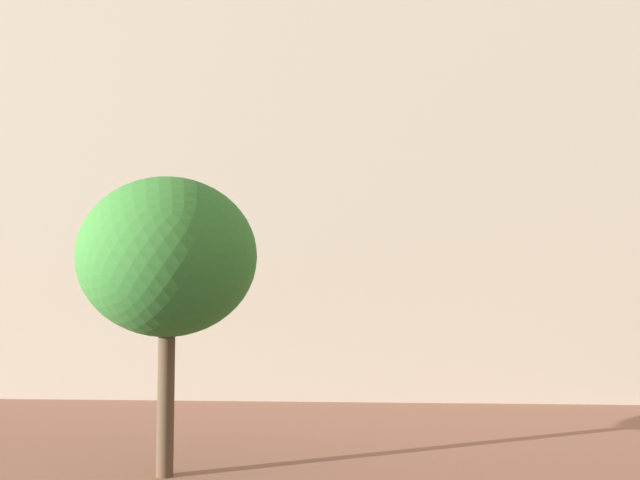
{
  "coord_description": "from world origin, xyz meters",
  "views": [
    {
      "loc": [
        0.4,
        -1.41,
        3.91
      ],
      "look_at": [
        -0.3,
        10.63,
        4.79
      ],
      "focal_mm": 38.66,
      "sensor_mm": 36.0,
      "label": 1
    }
  ],
  "objects": [
    {
      "name": "landmark_building",
      "position": [
        -1.0,
        30.12,
        10.17
      ],
      "size": [
        25.97,
        14.94,
        33.03
      ],
      "color": "#B2A893",
      "rests_on": "ground_plane"
    },
    {
      "name": "tree_curb_far",
      "position": [
        -3.73,
        13.16,
        4.6
      ],
      "size": [
        3.82,
        3.82,
        6.35
      ],
      "color": "brown",
      "rests_on": "ground_plane"
    }
  ]
}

